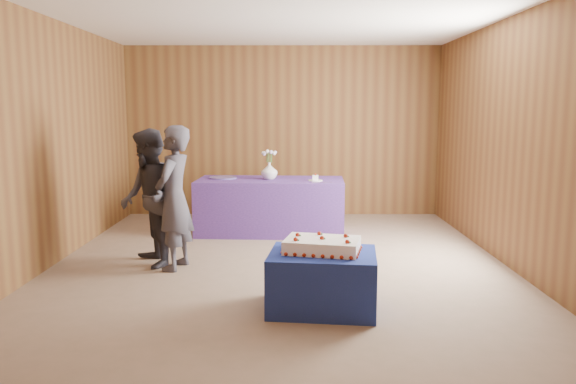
{
  "coord_description": "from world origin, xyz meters",
  "views": [
    {
      "loc": [
        0.11,
        -6.05,
        1.71
      ],
      "look_at": [
        0.09,
        0.1,
        0.8
      ],
      "focal_mm": 35.0,
      "sensor_mm": 36.0,
      "label": 1
    }
  ],
  "objects_px": {
    "serving_table": "(271,206)",
    "sheet_cake": "(322,245)",
    "vase": "(269,171)",
    "guest_right": "(149,198)",
    "guest_left": "(174,198)",
    "cake_table": "(322,281)"
  },
  "relations": [
    {
      "from": "guest_left",
      "to": "guest_right",
      "type": "height_order",
      "value": "guest_left"
    },
    {
      "from": "vase",
      "to": "serving_table",
      "type": "bearing_deg",
      "value": -22.8
    },
    {
      "from": "cake_table",
      "to": "vase",
      "type": "bearing_deg",
      "value": 107.12
    },
    {
      "from": "vase",
      "to": "guest_left",
      "type": "height_order",
      "value": "guest_left"
    },
    {
      "from": "sheet_cake",
      "to": "guest_left",
      "type": "bearing_deg",
      "value": 154.01
    },
    {
      "from": "vase",
      "to": "guest_right",
      "type": "xyz_separation_m",
      "value": [
        -1.24,
        -1.67,
        -0.11
      ]
    },
    {
      "from": "serving_table",
      "to": "vase",
      "type": "xyz_separation_m",
      "value": [
        -0.02,
        0.01,
        0.49
      ]
    },
    {
      "from": "cake_table",
      "to": "guest_right",
      "type": "distance_m",
      "value": 2.31
    },
    {
      "from": "cake_table",
      "to": "guest_right",
      "type": "bearing_deg",
      "value": 149.78
    },
    {
      "from": "sheet_cake",
      "to": "guest_left",
      "type": "xyz_separation_m",
      "value": [
        -1.51,
        1.21,
        0.21
      ]
    },
    {
      "from": "serving_table",
      "to": "sheet_cake",
      "type": "relative_size",
      "value": 2.74
    },
    {
      "from": "serving_table",
      "to": "guest_right",
      "type": "height_order",
      "value": "guest_right"
    },
    {
      "from": "guest_left",
      "to": "serving_table",
      "type": "bearing_deg",
      "value": 163.42
    },
    {
      "from": "serving_table",
      "to": "guest_right",
      "type": "xyz_separation_m",
      "value": [
        -1.26,
        -1.66,
        0.38
      ]
    },
    {
      "from": "cake_table",
      "to": "guest_right",
      "type": "xyz_separation_m",
      "value": [
        -1.8,
        1.35,
        0.5
      ]
    },
    {
      "from": "serving_table",
      "to": "sheet_cake",
      "type": "xyz_separation_m",
      "value": [
        0.54,
        -2.99,
        0.18
      ]
    },
    {
      "from": "sheet_cake",
      "to": "vase",
      "type": "height_order",
      "value": "vase"
    },
    {
      "from": "serving_table",
      "to": "vase",
      "type": "height_order",
      "value": "vase"
    },
    {
      "from": "serving_table",
      "to": "guest_left",
      "type": "height_order",
      "value": "guest_left"
    },
    {
      "from": "cake_table",
      "to": "serving_table",
      "type": "relative_size",
      "value": 0.45
    },
    {
      "from": "serving_table",
      "to": "sheet_cake",
      "type": "distance_m",
      "value": 3.04
    },
    {
      "from": "cake_table",
      "to": "sheet_cake",
      "type": "distance_m",
      "value": 0.31
    }
  ]
}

